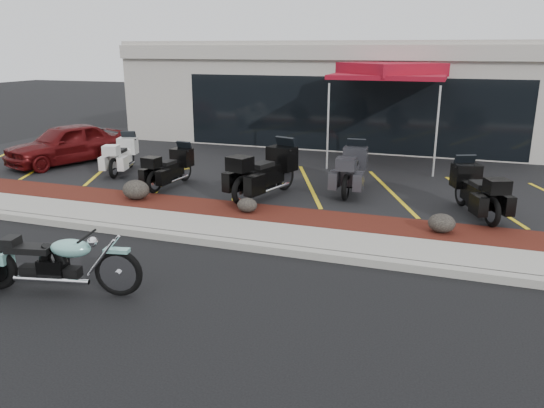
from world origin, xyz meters
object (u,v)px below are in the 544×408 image
at_px(popup_canopy, 390,72).
at_px(touring_white, 129,149).
at_px(parked_car, 66,144).
at_px(traffic_cone, 288,161).
at_px(hero_cruiser, 118,266).

bearing_deg(popup_canopy, touring_white, -163.36).
relative_size(parked_car, traffic_cone, 9.09).
bearing_deg(parked_car, touring_white, 24.72).
bearing_deg(parked_car, popup_canopy, 41.36).
xyz_separation_m(touring_white, parked_car, (-2.28, -0.14, 0.07)).
distance_m(touring_white, parked_car, 2.28).
height_order(hero_cruiser, popup_canopy, popup_canopy).
distance_m(hero_cruiser, popup_canopy, 11.53).
height_order(touring_white, traffic_cone, touring_white).
relative_size(touring_white, parked_car, 0.53).
height_order(traffic_cone, popup_canopy, popup_canopy).
bearing_deg(touring_white, traffic_cone, -86.53).
distance_m(hero_cruiser, touring_white, 8.89).
distance_m(touring_white, popup_canopy, 8.50).
bearing_deg(touring_white, popup_canopy, -80.28).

